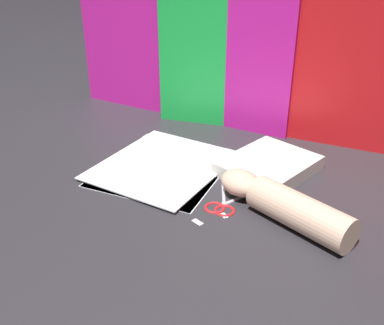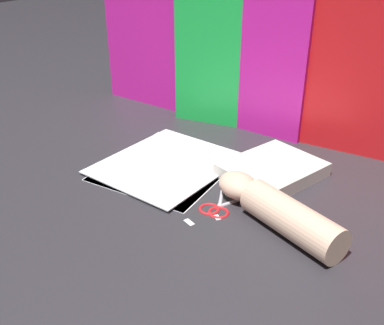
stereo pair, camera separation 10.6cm
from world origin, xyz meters
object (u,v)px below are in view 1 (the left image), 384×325
(paper_stack, at_px, (164,166))
(book_closed, at_px, (268,166))
(scissors, at_px, (223,204))
(hand_forearm, at_px, (284,204))

(paper_stack, relative_size, book_closed, 1.31)
(paper_stack, xyz_separation_m, scissors, (0.21, -0.10, -0.00))
(scissors, xyz_separation_m, hand_forearm, (0.13, 0.01, 0.03))
(book_closed, bearing_deg, paper_stack, -158.63)
(scissors, bearing_deg, hand_forearm, 2.49)
(paper_stack, distance_m, scissors, 0.23)
(book_closed, xyz_separation_m, hand_forearm, (0.09, -0.19, 0.02))
(paper_stack, bearing_deg, book_closed, 21.37)
(scissors, relative_size, hand_forearm, 0.41)
(paper_stack, height_order, scissors, scissors)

